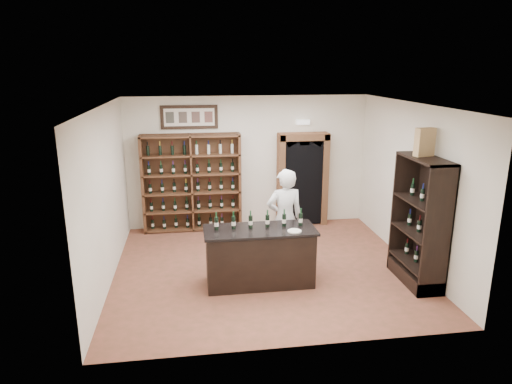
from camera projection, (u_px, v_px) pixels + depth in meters
The scene contains 20 objects.
floor at pixel (265, 268), 8.50m from camera, with size 5.50×5.50×0.00m, color brown.
ceiling at pixel (266, 105), 7.70m from camera, with size 5.50×5.50×0.00m, color white.
wall_back at pixel (248, 162), 10.49m from camera, with size 5.50×0.04×3.00m, color white.
wall_left at pixel (106, 197), 7.72m from camera, with size 0.04×5.00×3.00m, color white.
wall_right at pixel (411, 185), 8.48m from camera, with size 0.04×5.00×3.00m, color white.
wine_shelf at pixel (192, 183), 10.25m from camera, with size 2.20×0.38×2.20m.
framed_picture at pixel (189, 117), 10.00m from camera, with size 1.25×0.04×0.52m, color black.
arched_doorway at pixel (302, 177), 10.59m from camera, with size 1.17×0.35×2.17m.
emergency_light at pixel (303, 122), 10.34m from camera, with size 0.30×0.10×0.10m, color white.
tasting_counter at pixel (260, 257), 7.77m from camera, with size 1.88×0.78×1.00m.
counter_bottle_0 at pixel (216, 223), 7.59m from camera, with size 0.07×0.07×0.30m.
counter_bottle_1 at pixel (234, 222), 7.63m from camera, with size 0.07×0.07×0.30m.
counter_bottle_2 at pixel (251, 222), 7.67m from camera, with size 0.07×0.07×0.30m.
counter_bottle_3 at pixel (267, 221), 7.71m from camera, with size 0.07×0.07×0.30m.
counter_bottle_4 at pixel (284, 220), 7.75m from camera, with size 0.07×0.07×0.30m.
counter_bottle_5 at pixel (301, 219), 7.79m from camera, with size 0.07×0.07×0.30m.
side_cabinet at pixel (420, 241), 7.79m from camera, with size 0.48×1.20×2.20m.
shopkeeper at pixel (285, 219), 8.35m from camera, with size 0.68×0.45×1.87m, color silver.
plate at pixel (294, 231), 7.51m from camera, with size 0.23×0.23×0.02m, color silver.
wine_crate at pixel (425, 142), 7.46m from camera, with size 0.33×0.14×0.47m, color tan.
Camera 1 is at (-1.29, -7.71, 3.64)m, focal length 32.00 mm.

